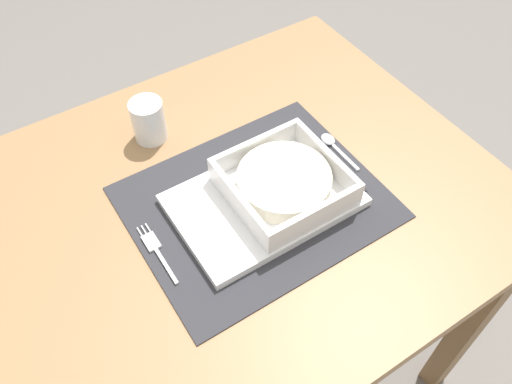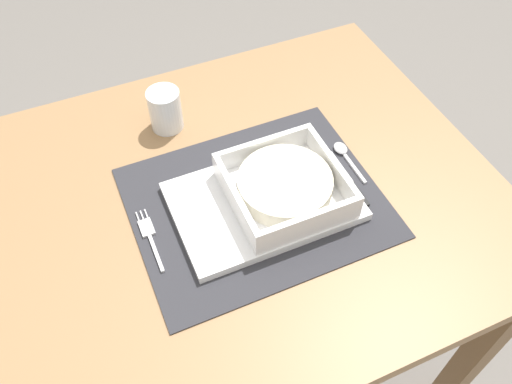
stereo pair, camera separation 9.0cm
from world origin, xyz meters
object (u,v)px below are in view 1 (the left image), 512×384
object	(u,v)px
fork	(156,249)
spoon	(331,143)
butter_knife	(343,171)
dining_table	(240,231)
drinking_glass	(149,122)
porridge_bowl	(284,183)

from	to	relation	value
fork	spoon	world-z (taller)	spoon
fork	butter_knife	bearing A→B (deg)	-1.23
dining_table	drinking_glass	world-z (taller)	drinking_glass
spoon	drinking_glass	world-z (taller)	drinking_glass
dining_table	fork	bearing A→B (deg)	-172.09
dining_table	fork	size ratio (longest dim) A/B	6.96
drinking_glass	porridge_bowl	bearing A→B (deg)	-64.10
dining_table	porridge_bowl	size ratio (longest dim) A/B	4.80
spoon	porridge_bowl	bearing A→B (deg)	-157.94
fork	spoon	distance (m)	0.39
porridge_bowl	fork	world-z (taller)	porridge_bowl
dining_table	butter_knife	distance (m)	0.23
drinking_glass	spoon	bearing A→B (deg)	-36.86
porridge_bowl	butter_knife	xyz separation A→B (m)	(0.13, -0.01, -0.03)
butter_knife	drinking_glass	distance (m)	0.38
dining_table	spoon	bearing A→B (deg)	2.58
porridge_bowl	butter_knife	size ratio (longest dim) A/B	1.37
spoon	drinking_glass	bearing A→B (deg)	144.97
porridge_bowl	butter_knife	distance (m)	0.13
dining_table	butter_knife	xyz separation A→B (m)	(0.19, -0.06, 0.11)
spoon	dining_table	bearing A→B (deg)	-175.59
dining_table	butter_knife	bearing A→B (deg)	-17.01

